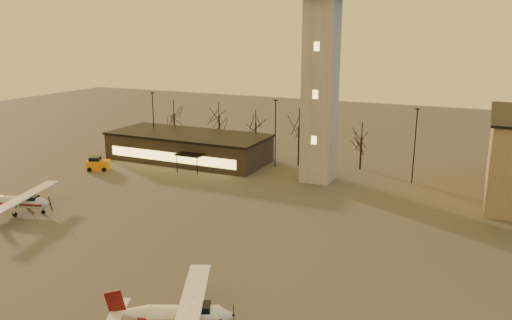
# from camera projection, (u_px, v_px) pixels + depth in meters

# --- Properties ---
(ground) EXTENTS (220.00, 220.00, 0.00)m
(ground) POSITION_uv_depth(u_px,v_px,m) (207.00, 273.00, 42.25)
(ground) COLOR #44423F
(ground) RESTS_ON ground
(control_tower) EXTENTS (6.80, 6.80, 32.60)m
(control_tower) POSITION_uv_depth(u_px,v_px,m) (321.00, 59.00, 64.51)
(control_tower) COLOR gray
(control_tower) RESTS_ON ground
(terminal) EXTENTS (25.40, 12.20, 4.30)m
(terminal) POSITION_uv_depth(u_px,v_px,m) (189.00, 147.00, 78.77)
(terminal) COLOR black
(terminal) RESTS_ON ground
(light_poles) EXTENTS (58.50, 12.25, 10.14)m
(light_poles) POSITION_uv_depth(u_px,v_px,m) (324.00, 140.00, 67.92)
(light_poles) COLOR black
(light_poles) RESTS_ON ground
(tree_row) EXTENTS (37.20, 9.20, 8.80)m
(tree_row) POSITION_uv_depth(u_px,v_px,m) (255.00, 120.00, 80.74)
(tree_row) COLOR black
(tree_row) RESTS_ON ground
(cessna_front) EXTENTS (9.20, 11.03, 3.16)m
(cessna_front) POSITION_uv_depth(u_px,v_px,m) (186.00, 318.00, 33.60)
(cessna_front) COLOR white
(cessna_front) RESTS_ON ground
(cessna_rear) EXTENTS (8.99, 11.12, 3.09)m
(cessna_rear) POSITION_uv_depth(u_px,v_px,m) (24.00, 204.00, 55.85)
(cessna_rear) COLOR beige
(cessna_rear) RESTS_ON ground
(service_cart) EXTENTS (3.57, 2.98, 2.00)m
(service_cart) POSITION_uv_depth(u_px,v_px,m) (98.00, 165.00, 73.31)
(service_cart) COLOR orange
(service_cart) RESTS_ON ground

